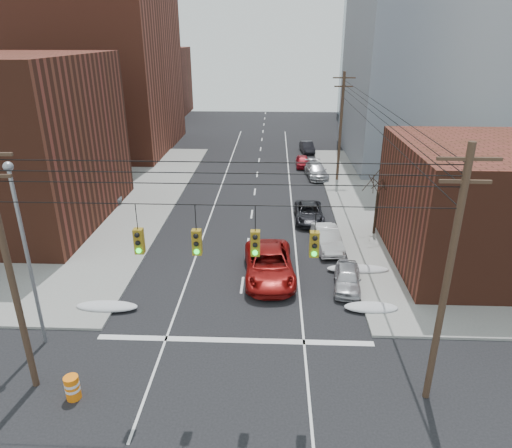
# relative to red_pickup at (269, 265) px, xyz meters

# --- Properties ---
(ground) EXTENTS (160.00, 160.00, 0.00)m
(ground) POSITION_rel_red_pickup_xyz_m (-1.64, -13.06, -0.91)
(ground) COLOR black
(ground) RESTS_ON ground
(building_brick_tall) EXTENTS (24.00, 20.00, 30.00)m
(building_brick_tall) POSITION_rel_red_pickup_xyz_m (-25.64, 34.94, 14.09)
(building_brick_tall) COLOR brown
(building_brick_tall) RESTS_ON ground
(building_brick_far) EXTENTS (22.00, 18.00, 12.00)m
(building_brick_far) POSITION_rel_red_pickup_xyz_m (-27.64, 60.94, 5.09)
(building_brick_far) COLOR #502518
(building_brick_far) RESTS_ON ground
(building_office) EXTENTS (22.00, 20.00, 25.00)m
(building_office) POSITION_rel_red_pickup_xyz_m (20.36, 30.94, 11.59)
(building_office) COLOR gray
(building_office) RESTS_ON ground
(building_glass) EXTENTS (20.00, 18.00, 22.00)m
(building_glass) POSITION_rel_red_pickup_xyz_m (22.36, 56.94, 10.09)
(building_glass) COLOR gray
(building_glass) RESTS_ON ground
(utility_pole_left) EXTENTS (2.20, 0.28, 11.00)m
(utility_pole_left) POSITION_rel_red_pickup_xyz_m (-10.14, -10.06, 4.88)
(utility_pole_left) COLOR #473323
(utility_pole_left) RESTS_ON ground
(utility_pole_right) EXTENTS (2.20, 0.28, 11.00)m
(utility_pole_right) POSITION_rel_red_pickup_xyz_m (6.86, -10.06, 4.88)
(utility_pole_right) COLOR #473323
(utility_pole_right) RESTS_ON ground
(utility_pole_far) EXTENTS (2.20, 0.28, 11.00)m
(utility_pole_far) POSITION_rel_red_pickup_xyz_m (6.86, 20.94, 4.88)
(utility_pole_far) COLOR #473323
(utility_pole_far) RESTS_ON ground
(traffic_signals) EXTENTS (17.00, 0.42, 2.02)m
(traffic_signals) POSITION_rel_red_pickup_xyz_m (-1.55, -10.09, 6.26)
(traffic_signals) COLOR black
(traffic_signals) RESTS_ON ground
(street_light) EXTENTS (0.44, 0.44, 9.32)m
(street_light) POSITION_rel_red_pickup_xyz_m (-11.14, -7.06, 4.63)
(street_light) COLOR gray
(street_light) RESTS_ON ground
(bare_tree) EXTENTS (2.09, 2.20, 4.93)m
(bare_tree) POSITION_rel_red_pickup_xyz_m (7.94, 6.94, 1.41)
(bare_tree) COLOR black
(bare_tree) RESTS_ON ground
(snow_nw) EXTENTS (3.50, 1.08, 0.42)m
(snow_nw) POSITION_rel_red_pickup_xyz_m (-9.04, -4.06, -0.70)
(snow_nw) COLOR silver
(snow_nw) RESTS_ON ground
(snow_ne) EXTENTS (3.00, 1.08, 0.42)m
(snow_ne) POSITION_rel_red_pickup_xyz_m (5.76, -3.56, -0.70)
(snow_ne) COLOR silver
(snow_ne) RESTS_ON ground
(snow_east_far) EXTENTS (4.00, 1.08, 0.42)m
(snow_east_far) POSITION_rel_red_pickup_xyz_m (5.76, 0.94, -0.70)
(snow_east_far) COLOR silver
(snow_east_far) RESTS_ON ground
(red_pickup) EXTENTS (3.45, 6.73, 1.82)m
(red_pickup) POSITION_rel_red_pickup_xyz_m (0.00, 0.00, 0.00)
(red_pickup) COLOR maroon
(red_pickup) RESTS_ON ground
(parked_car_a) EXTENTS (2.08, 4.11, 1.34)m
(parked_car_a) POSITION_rel_red_pickup_xyz_m (4.76, -1.09, -0.24)
(parked_car_a) COLOR #B2B1B6
(parked_car_a) RESTS_ON ground
(parked_car_b) EXTENTS (2.09, 4.72, 1.51)m
(parked_car_b) POSITION_rel_red_pickup_xyz_m (4.10, 4.48, -0.15)
(parked_car_b) COLOR silver
(parked_car_b) RESTS_ON ground
(parked_car_c) EXTENTS (2.30, 4.96, 1.38)m
(parked_car_c) POSITION_rel_red_pickup_xyz_m (3.16, 9.71, -0.22)
(parked_car_c) COLOR black
(parked_car_c) RESTS_ON ground
(parked_car_d) EXTENTS (2.58, 5.21, 1.45)m
(parked_car_d) POSITION_rel_red_pickup_xyz_m (4.76, 22.19, -0.18)
(parked_car_d) COLOR #A9A9AE
(parked_car_d) RESTS_ON ground
(parked_car_e) EXTENTS (1.54, 3.79, 1.29)m
(parked_car_e) POSITION_rel_red_pickup_xyz_m (3.51, 26.32, -0.27)
(parked_car_e) COLOR maroon
(parked_car_e) RESTS_ON ground
(parked_car_f) EXTENTS (1.94, 4.28, 1.36)m
(parked_car_f) POSITION_rel_red_pickup_xyz_m (4.47, 33.42, -0.23)
(parked_car_f) COLOR black
(parked_car_f) RESTS_ON ground
(lot_car_a) EXTENTS (4.19, 2.29, 1.31)m
(lot_car_a) POSITION_rel_red_pickup_xyz_m (-16.98, 7.96, -0.10)
(lot_car_a) COLOR white
(lot_car_a) RESTS_ON sidewalk_nw
(lot_car_b) EXTENTS (4.88, 3.53, 1.23)m
(lot_car_b) POSITION_rel_red_pickup_xyz_m (-15.62, 12.32, -0.14)
(lot_car_b) COLOR #A6A6AA
(lot_car_b) RESTS_ON sidewalk_nw
(lot_car_c) EXTENTS (5.02, 2.51, 1.40)m
(lot_car_c) POSITION_rel_red_pickup_xyz_m (-18.68, 4.96, -0.06)
(lot_car_c) COLOR black
(lot_car_c) RESTS_ON sidewalk_nw
(lot_car_d) EXTENTS (4.95, 3.25, 1.57)m
(lot_car_d) POSITION_rel_red_pickup_xyz_m (-19.79, 15.80, 0.02)
(lot_car_d) COLOR silver
(lot_car_d) RESTS_ON sidewalk_nw
(construction_barrel) EXTENTS (0.74, 0.74, 1.10)m
(construction_barrel) POSITION_rel_red_pickup_xyz_m (-8.14, -10.77, -0.34)
(construction_barrel) COLOR orange
(construction_barrel) RESTS_ON ground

